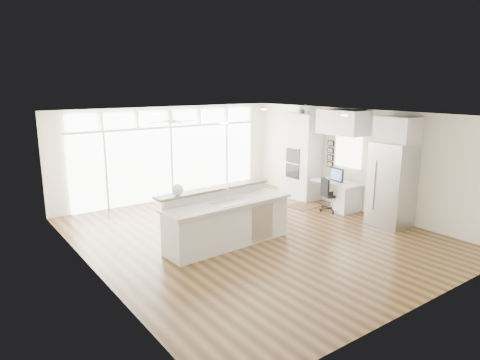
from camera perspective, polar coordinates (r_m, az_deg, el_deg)
floor at (r=9.73m, az=1.73°, el=-7.41°), size 7.00×8.00×0.02m
ceiling at (r=9.15m, az=1.85°, el=8.73°), size 7.00×8.00×0.02m
wall_back at (r=12.69m, az=-9.35°, el=3.55°), size 7.00×0.04×2.70m
wall_front at (r=6.75m, az=23.13°, el=-5.46°), size 7.00×0.04×2.70m
wall_left at (r=7.77m, az=-19.11°, el=-2.81°), size 0.04×8.00×2.70m
wall_right at (r=11.78m, az=15.40°, el=2.56°), size 0.04×8.00×2.70m
glass_wall at (r=12.69m, az=-9.18°, el=2.18°), size 5.80×0.06×2.08m
transom_row at (r=12.52m, az=-9.40°, el=8.18°), size 5.90×0.06×0.40m
desk_window at (r=11.90m, az=14.21°, el=3.71°), size 0.04×0.85×0.85m
ceiling_fan at (r=11.27m, az=-9.07°, el=8.21°), size 1.16×1.16×0.32m
recessed_lights at (r=9.31m, az=1.09°, el=8.68°), size 3.40×3.00×0.02m
oven_cabinet at (r=12.75m, az=8.13°, el=3.18°), size 0.64×1.20×2.50m
desk_nook at (r=11.89m, az=12.88°, el=-2.00°), size 0.72×1.30×0.76m
upper_cabinets at (r=11.59m, az=13.49°, el=7.50°), size 0.64×1.30×0.64m
refrigerator at (r=10.76m, az=19.57°, el=-0.57°), size 0.76×0.90×2.00m
fridge_cabinet at (r=10.60m, az=20.28°, el=6.33°), size 0.64×0.90×0.60m
framed_photos at (r=12.33m, az=11.97°, el=3.41°), size 0.06×0.22×0.80m
kitchen_island at (r=8.99m, az=-1.64°, el=-5.15°), size 2.97×1.26×1.16m
rug at (r=12.09m, az=8.56°, el=-3.41°), size 0.93×0.69×0.01m
office_chair at (r=11.63m, az=12.13°, el=-1.93°), size 0.58×0.56×0.90m
fishbowl at (r=8.61m, az=-8.32°, el=-1.28°), size 0.27×0.27×0.24m
monitor at (r=11.70m, az=12.76°, el=0.72°), size 0.14×0.50×0.41m
keyboard at (r=11.62m, az=12.16°, el=-0.34°), size 0.16×0.32×0.02m
potted_plant at (r=12.60m, az=8.33°, el=9.26°), size 0.28×0.30×0.21m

